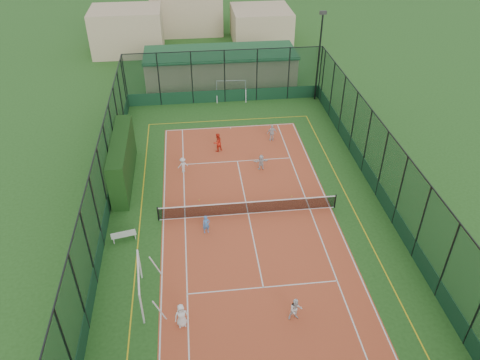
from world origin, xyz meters
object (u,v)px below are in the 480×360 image
(clubhouse, at_px, (220,66))
(white_bench, at_px, (124,235))
(child_near_left, at_px, (181,315))
(coach, at_px, (217,142))
(floodlight_ne, at_px, (319,57))
(futsal_goal_near, at_px, (141,285))
(futsal_goal_far, at_px, (231,90))
(child_far_right, at_px, (272,133))
(child_far_left, at_px, (183,165))
(child_near_right, at_px, (296,309))
(child_far_back, at_px, (261,162))
(child_near_mid, at_px, (206,224))

(clubhouse, relative_size, white_bench, 10.37)
(child_near_left, height_order, coach, coach)
(floodlight_ne, relative_size, clubhouse, 0.54)
(floodlight_ne, distance_m, futsal_goal_near, 27.70)
(futsal_goal_far, relative_size, child_far_right, 1.98)
(futsal_goal_far, xyz_separation_m, child_far_left, (-4.77, -12.21, -0.30))
(futsal_goal_near, bearing_deg, child_near_right, -111.02)
(white_bench, bearing_deg, child_far_back, 23.66)
(child_near_mid, height_order, coach, coach)
(child_near_left, distance_m, child_near_mid, 7.02)
(clubhouse, relative_size, futsal_goal_near, 4.72)
(clubhouse, xyz_separation_m, child_near_mid, (-2.80, -23.52, -0.94))
(child_far_left, bearing_deg, coach, -151.86)
(child_far_left, height_order, child_far_back, child_far_back)
(futsal_goal_near, bearing_deg, floodlight_ne, -38.46)
(futsal_goal_near, distance_m, child_near_right, 8.00)
(futsal_goal_near, distance_m, child_near_mid, 6.15)
(child_near_right, height_order, coach, coach)
(floodlight_ne, xyz_separation_m, coach, (-9.98, -8.49, -3.35))
(white_bench, xyz_separation_m, futsal_goal_near, (1.36, -4.80, 0.63))
(child_near_mid, xyz_separation_m, coach, (1.43, 9.63, 0.14))
(floodlight_ne, xyz_separation_m, white_bench, (-16.40, -18.25, -3.71))
(floodlight_ne, xyz_separation_m, clubhouse, (-8.60, 5.40, -2.55))
(futsal_goal_near, relative_size, child_far_back, 2.68)
(child_near_right, bearing_deg, clubhouse, 91.89)
(white_bench, height_order, child_near_mid, child_near_mid)
(white_bench, xyz_separation_m, child_far_back, (9.43, 6.79, 0.20))
(child_near_right, distance_m, child_far_back, 13.76)
(clubhouse, xyz_separation_m, futsal_goal_far, (0.65, -4.37, -0.67))
(white_bench, distance_m, child_near_mid, 5.00)
(floodlight_ne, distance_m, child_near_right, 26.49)
(child_near_left, relative_size, child_far_left, 1.18)
(futsal_goal_near, distance_m, coach, 15.42)
(futsal_goal_near, relative_size, coach, 2.11)
(floodlight_ne, bearing_deg, coach, -139.59)
(clubhouse, bearing_deg, child_far_back, -84.48)
(white_bench, bearing_deg, futsal_goal_near, -86.30)
(white_bench, relative_size, child_near_mid, 1.18)
(child_near_left, relative_size, child_far_back, 1.18)
(white_bench, relative_size, futsal_goal_near, 0.46)
(floodlight_ne, height_order, clubhouse, floodlight_ne)
(child_far_back, bearing_deg, child_near_right, 84.74)
(child_far_left, bearing_deg, floodlight_ne, -154.92)
(clubhouse, distance_m, coach, 13.98)
(futsal_goal_near, relative_size, child_far_right, 2.27)
(clubhouse, height_order, child_near_mid, clubhouse)
(child_far_back, bearing_deg, clubhouse, -88.18)
(floodlight_ne, height_order, child_near_right, floodlight_ne)
(child_near_left, xyz_separation_m, coach, (3.02, 16.47, 0.06))
(child_near_mid, bearing_deg, child_far_left, 89.68)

